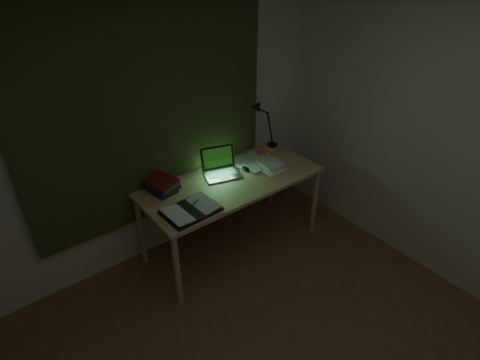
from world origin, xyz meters
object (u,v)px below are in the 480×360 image
object	(u,v)px
open_textbook	(191,210)
desk_lamp	(274,120)
laptop	(222,165)
book_stack	(162,185)
desk	(232,214)
loose_papers	(264,165)

from	to	relation	value
open_textbook	desk_lamp	distance (m)	1.40
open_textbook	desk_lamp	size ratio (longest dim) A/B	0.76
laptop	desk_lamp	size ratio (longest dim) A/B	0.64
open_textbook	book_stack	world-z (taller)	book_stack
desk	open_textbook	distance (m)	0.70
laptop	book_stack	size ratio (longest dim) A/B	1.49
laptop	desk_lamp	xyz separation A→B (m)	(0.77, 0.17, 0.17)
laptop	desk_lamp	bearing A→B (deg)	29.73
desk	book_stack	bearing A→B (deg)	159.03
book_stack	desk_lamp	xyz separation A→B (m)	(1.33, 0.07, 0.22)
open_textbook	book_stack	bearing A→B (deg)	91.72
desk	laptop	bearing A→B (deg)	99.11
desk	laptop	xyz separation A→B (m)	(-0.02, 0.12, 0.50)
open_textbook	loose_papers	size ratio (longest dim) A/B	1.07
laptop	loose_papers	size ratio (longest dim) A/B	0.91
open_textbook	book_stack	size ratio (longest dim) A/B	1.75
book_stack	loose_papers	xyz separation A→B (m)	(0.98, -0.20, -0.05)
laptop	loose_papers	xyz separation A→B (m)	(0.42, -0.09, -0.11)
open_textbook	laptop	bearing A→B (deg)	26.50
book_stack	desk_lamp	bearing A→B (deg)	3.00
desk	laptop	world-z (taller)	laptop
desk	book_stack	xyz separation A→B (m)	(-0.58, 0.22, 0.44)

